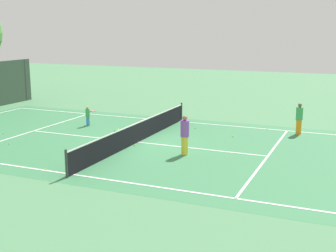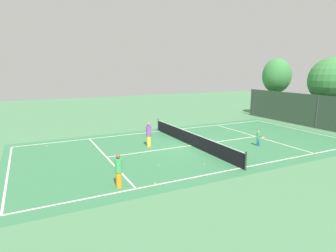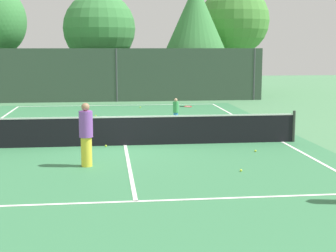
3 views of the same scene
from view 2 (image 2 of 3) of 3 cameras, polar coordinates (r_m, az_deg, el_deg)
ground_plane at (r=21.27m, az=4.68°, el=-3.95°), size 80.00×80.00×0.00m
court_surface at (r=21.27m, az=4.68°, el=-3.94°), size 13.00×25.00×0.01m
tennis_net at (r=21.14m, az=4.70°, el=-2.61°), size 11.90×0.10×1.10m
perimeter_fence at (r=30.54m, az=27.84°, el=2.53°), size 18.00×0.12×3.20m
tree_1 at (r=36.39m, az=21.06°, el=9.41°), size 3.39×3.23×6.88m
tree_2 at (r=33.57m, az=30.20°, el=7.92°), size 4.71×4.71×6.83m
player_0 at (r=21.97m, az=17.78°, el=-2.37°), size 0.82×0.35×1.14m
player_1 at (r=13.92m, az=-9.93°, el=-8.82°), size 0.36×0.36×1.67m
player_2 at (r=20.77m, az=-3.91°, el=-1.72°), size 0.38×0.38×1.78m
ball_crate at (r=21.47m, az=8.89°, el=-3.40°), size 0.36×0.32×0.43m
tennis_ball_0 at (r=27.48m, az=25.52°, el=-1.44°), size 0.07×0.07×0.07m
tennis_ball_1 at (r=16.95m, az=-1.91°, el=-7.85°), size 0.07×0.07×0.07m
tennis_ball_2 at (r=21.72m, az=3.41°, el=-3.52°), size 0.07×0.07×0.07m
tennis_ball_3 at (r=14.40m, az=-2.61°, el=-11.46°), size 0.07×0.07×0.07m
tennis_ball_4 at (r=17.18m, az=7.31°, el=-7.68°), size 0.07×0.07×0.07m
tennis_ball_5 at (r=26.63m, az=17.27°, el=-1.21°), size 0.07×0.07×0.07m
tennis_ball_6 at (r=21.36m, az=8.49°, el=-3.88°), size 0.07×0.07×0.07m
tennis_ball_7 at (r=26.63m, az=11.90°, el=-0.94°), size 0.07×0.07×0.07m
tennis_ball_8 at (r=22.60m, az=8.50°, el=-3.03°), size 0.07×0.07×0.07m
tennis_ball_9 at (r=26.51m, az=1.22°, el=-0.75°), size 0.07×0.07×0.07m
tennis_ball_10 at (r=22.79m, az=-23.22°, el=-3.73°), size 0.07×0.07×0.07m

